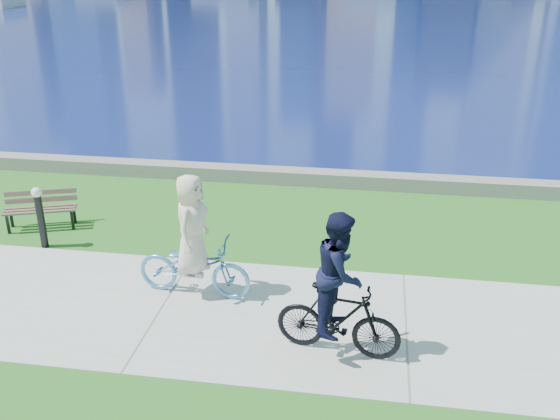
# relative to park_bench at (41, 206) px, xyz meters

# --- Properties ---
(ground) EXTENTS (320.00, 320.00, 0.00)m
(ground) POSITION_rel_park_bench_xyz_m (3.57, -2.75, -0.47)
(ground) COLOR #1E5817
(ground) RESTS_ON ground
(concrete_path) EXTENTS (80.00, 3.50, 0.02)m
(concrete_path) POSITION_rel_park_bench_xyz_m (3.57, -2.75, -0.46)
(concrete_path) COLOR #A5A49F
(concrete_path) RESTS_ON ground
(seawall) EXTENTS (90.00, 0.50, 0.35)m
(seawall) POSITION_rel_park_bench_xyz_m (3.57, 3.45, -0.29)
(seawall) COLOR slate
(seawall) RESTS_ON ground
(park_bench) EXTENTS (1.56, 0.96, 0.76)m
(park_bench) POSITION_rel_park_bench_xyz_m (0.00, 0.00, 0.00)
(park_bench) COLOR black
(park_bench) RESTS_ON ground
(bollard_lamp) EXTENTS (0.20, 0.20, 1.27)m
(bollard_lamp) POSITION_rel_park_bench_xyz_m (0.52, -0.91, 0.26)
(bollard_lamp) COLOR black
(bollard_lamp) RESTS_ON ground
(cyclist_woman) EXTENTS (0.87, 2.05, 2.17)m
(cyclist_woman) POSITION_rel_park_bench_xyz_m (4.00, -2.22, 0.36)
(cyclist_woman) COLOR #4F90C1
(cyclist_woman) RESTS_ON ground
(cyclist_man) EXTENTS (0.80, 1.90, 2.24)m
(cyclist_man) POSITION_rel_park_bench_xyz_m (6.54, -3.52, 0.49)
(cyclist_man) COLOR black
(cyclist_man) RESTS_ON ground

